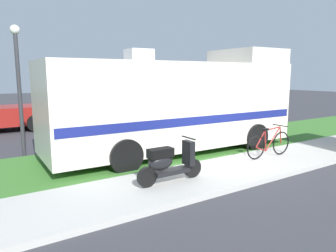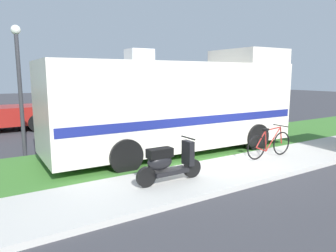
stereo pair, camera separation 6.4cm
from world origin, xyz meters
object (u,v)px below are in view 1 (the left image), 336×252
Objects in this scene: bicycle at (269,144)px; street_lamp_post at (18,77)px; pickup_truck_near at (199,105)px; motorhome_rv at (177,104)px; scooter at (168,162)px.

bicycle is 0.45× the size of street_lamp_post.
pickup_truck_near is (2.85, 6.82, 0.44)m from bicycle.
bicycle is 7.41m from pickup_truck_near.
street_lamp_post reaches higher than pickup_truck_near.
motorhome_rv reaches higher than pickup_truck_near.
scooter is 0.32× the size of pickup_truck_near.
bicycle is at bearing -112.69° from pickup_truck_near.
bicycle is (1.65, -2.28, -1.08)m from motorhome_rv.
pickup_truck_near reaches higher than bicycle.
street_lamp_post reaches higher than scooter.
scooter is at bearing -176.28° from bicycle.
motorhome_rv is 4.85× the size of scooter.
pickup_truck_near is 9.12m from street_lamp_post.
scooter reaches higher than bicycle.
street_lamp_post is at bearing 151.66° from motorhome_rv.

